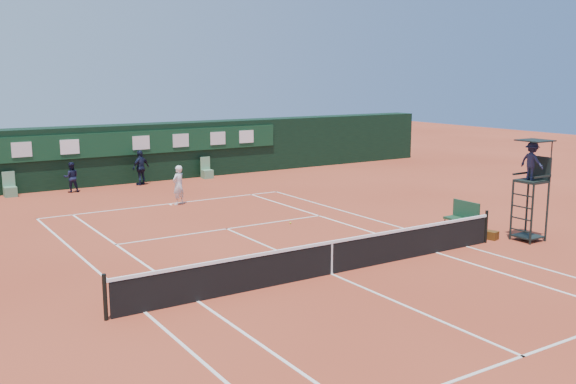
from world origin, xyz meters
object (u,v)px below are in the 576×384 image
at_px(umpire_chair, 532,169).
at_px(player, 178,185).
at_px(tennis_net, 332,257).
at_px(cooler, 466,217).
at_px(player_bench, 463,215).

relative_size(umpire_chair, player, 2.00).
bearing_deg(tennis_net, player, 88.40).
bearing_deg(cooler, player, 127.83).
relative_size(umpire_chair, player_bench, 2.85).
bearing_deg(tennis_net, umpire_chair, -4.13).
bearing_deg(umpire_chair, tennis_net, 175.87).
xyz_separation_m(tennis_net, player, (0.32, 11.55, 0.35)).
bearing_deg(cooler, umpire_chair, -87.20).
bearing_deg(tennis_net, player_bench, 12.09).
xyz_separation_m(umpire_chair, player_bench, (-0.90, 2.05, -1.86)).
relative_size(tennis_net, player_bench, 10.75).
relative_size(tennis_net, player, 7.55).
bearing_deg(cooler, player_bench, -144.83).
height_order(umpire_chair, player_bench, umpire_chair).
bearing_deg(player, cooler, 102.89).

